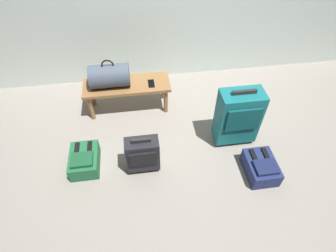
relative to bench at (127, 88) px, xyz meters
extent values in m
plane|color=gray|center=(0.54, -0.94, -0.32)|extent=(6.60, 6.60, 0.00)
cube|color=olive|center=(0.00, 0.00, 0.04)|extent=(1.00, 0.36, 0.04)
cylinder|color=olive|center=(-0.44, -0.13, -0.15)|extent=(0.05, 0.05, 0.34)
cylinder|color=olive|center=(0.44, -0.13, -0.15)|extent=(0.05, 0.05, 0.34)
cylinder|color=olive|center=(-0.44, 0.13, -0.15)|extent=(0.05, 0.05, 0.34)
cylinder|color=olive|center=(0.44, 0.13, -0.15)|extent=(0.05, 0.05, 0.34)
cylinder|color=#475160|center=(-0.17, 0.00, 0.19)|extent=(0.44, 0.26, 0.26)
torus|color=black|center=(-0.17, 0.00, 0.33)|extent=(0.14, 0.02, 0.14)
cube|color=black|center=(0.28, -0.04, 0.06)|extent=(0.07, 0.14, 0.01)
cube|color=black|center=(0.28, -0.04, 0.07)|extent=(0.06, 0.13, 0.00)
cube|color=#14666B|center=(1.12, -0.67, 0.04)|extent=(0.43, 0.24, 0.61)
cube|color=#0E474A|center=(1.12, -0.80, 0.11)|extent=(0.35, 0.02, 0.27)
cube|color=#262628|center=(1.12, -0.67, 0.36)|extent=(0.24, 0.03, 0.04)
cylinder|color=black|center=(0.97, -0.59, -0.29)|extent=(0.02, 0.05, 0.05)
cylinder|color=black|center=(1.27, -0.59, -0.29)|extent=(0.02, 0.05, 0.05)
cube|color=black|center=(0.11, -0.93, -0.08)|extent=(0.32, 0.16, 0.37)
cube|color=black|center=(0.11, -1.02, -0.04)|extent=(0.26, 0.02, 0.17)
cube|color=#262628|center=(0.11, -0.93, 0.12)|extent=(0.18, 0.03, 0.04)
cylinder|color=black|center=(0.00, -0.87, -0.29)|extent=(0.02, 0.05, 0.05)
cylinder|color=black|center=(0.22, -0.87, -0.29)|extent=(0.02, 0.05, 0.05)
cube|color=navy|center=(1.25, -1.14, -0.23)|extent=(0.28, 0.38, 0.17)
cube|color=#182045|center=(1.25, -1.21, -0.13)|extent=(0.21, 0.17, 0.04)
cube|color=black|center=(1.19, -1.08, -0.14)|extent=(0.04, 0.19, 0.02)
cube|color=black|center=(1.32, -1.08, -0.14)|extent=(0.04, 0.19, 0.02)
cube|color=#1E6038|center=(-0.48, -0.81, -0.23)|extent=(0.28, 0.38, 0.17)
cube|color=#184D2C|center=(-0.48, -0.88, -0.13)|extent=(0.21, 0.17, 0.04)
cube|color=black|center=(-0.55, -0.75, -0.14)|extent=(0.04, 0.19, 0.02)
cube|color=black|center=(-0.42, -0.75, -0.14)|extent=(0.04, 0.19, 0.02)
camera|label=1|loc=(0.13, -2.50, 2.01)|focal=28.72mm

